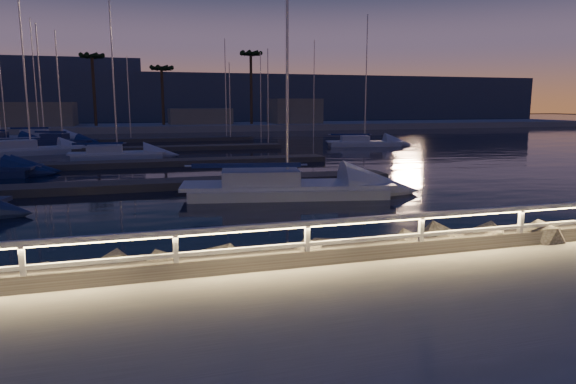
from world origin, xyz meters
name	(u,v)px	position (x,y,z in m)	size (l,w,h in m)	color
ground	(266,269)	(0.00, 0.00, 0.00)	(400.00, 400.00, 0.00)	#A8A398
harbor_water	(170,162)	(0.00, 31.22, -0.97)	(400.00, 440.00, 0.60)	black
guard_rail	(263,236)	(-0.07, 0.00, 0.77)	(44.11, 0.12, 1.06)	white
riprap	(365,252)	(2.89, 0.87, -0.08)	(28.15, 2.26, 1.20)	slate
floating_docks	(169,154)	(0.00, 32.50, -0.40)	(22.00, 36.00, 0.40)	#5C554C
far_shore	(150,125)	(-0.12, 74.05, 0.29)	(160.00, 14.00, 5.20)	#A8A398
palm_left	(92,59)	(-8.00, 72.00, 10.14)	(3.00, 3.00, 11.20)	#4F3A24
palm_center	(162,70)	(2.00, 73.00, 8.78)	(3.00, 3.00, 9.70)	#4F3A24
palm_right	(251,57)	(16.00, 72.00, 11.03)	(3.00, 3.00, 12.20)	#4F3A24
distant_hills	(52,99)	(-22.13, 133.69, 4.74)	(230.00, 37.50, 18.00)	#3A465A
sailboat_d	(281,186)	(3.85, 12.05, -0.13)	(10.20, 4.73, 16.65)	silver
sailboat_g	(115,153)	(-4.21, 31.99, -0.20)	(7.41, 2.31, 12.52)	silver
sailboat_i	(61,141)	(-10.10, 48.31, -0.17)	(7.06, 4.63, 11.83)	navy
sailboat_j	(28,149)	(-11.40, 37.32, -0.14)	(8.65, 4.67, 14.22)	silver
sailboat_l	(362,142)	(19.79, 37.36, -0.20)	(8.04, 4.10, 13.09)	silver
sailboat_m	(42,137)	(-12.91, 55.01, -0.13)	(7.95, 2.63, 13.47)	silver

